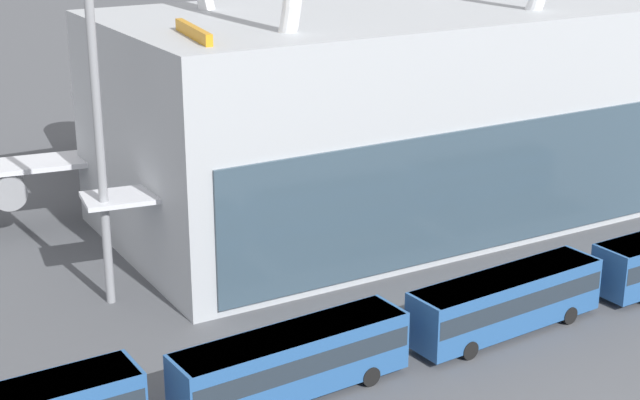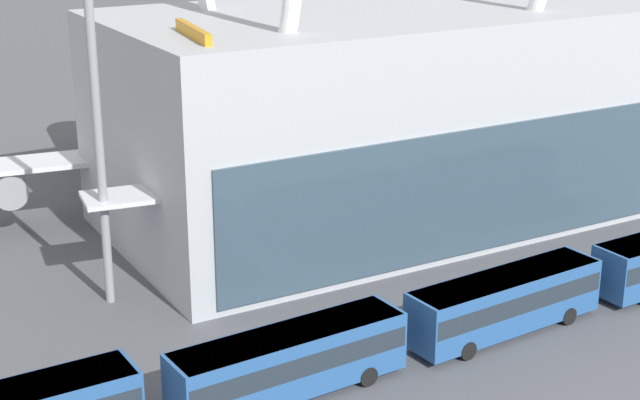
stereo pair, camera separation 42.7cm
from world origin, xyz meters
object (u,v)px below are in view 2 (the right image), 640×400
object	(u,v)px
shuttle_bus_1	(289,359)
floodlight_mast	(89,9)
shuttle_bus_2	(505,300)
airliner_at_gate_far	(592,63)
airliner_at_gate_near	(146,136)

from	to	relation	value
shuttle_bus_1	floodlight_mast	xyz separation A→B (m)	(-3.92, 14.64, 14.84)
shuttle_bus_1	shuttle_bus_2	bearing A→B (deg)	-2.42
shuttle_bus_2	shuttle_bus_1	bearing A→B (deg)	176.93
shuttle_bus_1	floodlight_mast	size ratio (longest dim) A/B	0.46
airliner_at_gate_far	shuttle_bus_1	xyz separation A→B (m)	(-50.53, -32.17, -3.92)
floodlight_mast	airliner_at_gate_near	bearing A→B (deg)	61.47
floodlight_mast	shuttle_bus_1	bearing A→B (deg)	-75.03
shuttle_bus_1	airliner_at_gate_far	bearing A→B (deg)	29.34
shuttle_bus_1	floodlight_mast	distance (m)	21.21
airliner_at_gate_far	floodlight_mast	world-z (taller)	floodlight_mast
airliner_at_gate_near	airliner_at_gate_far	xyz separation A→B (m)	(46.61, 3.09, 0.39)
airliner_at_gate_far	airliner_at_gate_near	bearing A→B (deg)	84.31
shuttle_bus_2	floodlight_mast	distance (m)	26.86
shuttle_bus_2	floodlight_mast	bearing A→B (deg)	135.91
shuttle_bus_1	shuttle_bus_2	size ratio (longest dim) A/B	1.00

